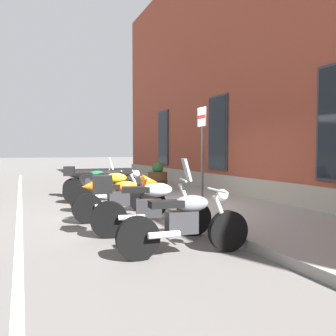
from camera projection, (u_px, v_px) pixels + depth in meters
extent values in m
plane|color=#565451|center=(162.00, 212.00, 8.59)|extent=(140.00, 140.00, 0.00)
cube|color=gray|center=(216.00, 205.00, 9.17)|extent=(30.77, 3.06, 0.15)
cube|color=silver|center=(19.00, 223.00, 7.36)|extent=(30.77, 0.12, 0.01)
cube|color=gray|center=(263.00, 192.00, 9.73)|extent=(24.77, 0.10, 0.70)
cube|color=#2D2D33|center=(163.00, 138.00, 16.50)|extent=(1.22, 0.06, 2.52)
cube|color=black|center=(163.00, 138.00, 16.49)|extent=(1.10, 0.03, 2.40)
cube|color=#2D2D33|center=(218.00, 133.00, 11.93)|extent=(1.22, 0.06, 2.52)
cube|color=black|center=(217.00, 133.00, 11.92)|extent=(1.10, 0.03, 2.40)
cylinder|color=black|center=(115.00, 187.00, 11.54)|extent=(0.28, 0.62, 0.61)
cylinder|color=black|center=(73.00, 188.00, 11.36)|extent=(0.28, 0.62, 0.61)
cylinder|color=silver|center=(112.00, 180.00, 11.51)|extent=(0.15, 0.31, 0.61)
cube|color=#28282B|center=(93.00, 182.00, 11.43)|extent=(0.33, 0.48, 0.32)
ellipsoid|color=#195633|center=(97.00, 174.00, 11.44)|extent=(0.39, 0.57, 0.24)
cube|color=black|center=(85.00, 174.00, 11.39)|extent=(0.34, 0.52, 0.10)
cylinder|color=silver|center=(110.00, 169.00, 11.48)|extent=(0.61, 0.20, 0.04)
cylinder|color=silver|center=(83.00, 186.00, 11.28)|extent=(0.21, 0.46, 0.09)
cube|color=#B2BCC6|center=(112.00, 163.00, 11.48)|extent=(0.38, 0.23, 0.40)
cube|color=black|center=(69.00, 171.00, 11.32)|extent=(0.43, 0.40, 0.30)
cylinder|color=black|center=(128.00, 191.00, 10.23)|extent=(0.28, 0.66, 0.65)
cylinder|color=black|center=(74.00, 192.00, 10.01)|extent=(0.28, 0.66, 0.65)
cylinder|color=silver|center=(124.00, 183.00, 10.20)|extent=(0.14, 0.31, 0.61)
cube|color=#28282B|center=(100.00, 185.00, 10.10)|extent=(0.32, 0.48, 0.32)
ellipsoid|color=black|center=(105.00, 176.00, 10.11)|extent=(0.38, 0.57, 0.24)
cube|color=black|center=(91.00, 176.00, 10.06)|extent=(0.33, 0.52, 0.10)
cylinder|color=silver|center=(121.00, 170.00, 10.17)|extent=(0.61, 0.19, 0.04)
cylinder|color=silver|center=(89.00, 191.00, 9.95)|extent=(0.20, 0.46, 0.09)
cone|color=black|center=(126.00, 174.00, 10.19)|extent=(0.43, 0.42, 0.36)
cone|color=black|center=(75.00, 176.00, 9.99)|extent=(0.30, 0.31, 0.24)
cylinder|color=black|center=(140.00, 197.00, 8.81)|extent=(0.29, 0.69, 0.68)
cylinder|color=black|center=(83.00, 198.00, 8.62)|extent=(0.29, 0.69, 0.68)
cylinder|color=silver|center=(136.00, 187.00, 8.79)|extent=(0.15, 0.33, 0.67)
cube|color=#28282B|center=(110.00, 191.00, 8.70)|extent=(0.33, 0.48, 0.32)
ellipsoid|color=gold|center=(116.00, 178.00, 8.71)|extent=(0.38, 0.57, 0.24)
cube|color=black|center=(100.00, 178.00, 8.65)|extent=(0.34, 0.52, 0.10)
cylinder|color=silver|center=(133.00, 171.00, 8.75)|extent=(0.61, 0.19, 0.04)
cylinder|color=silver|center=(97.00, 197.00, 8.55)|extent=(0.20, 0.46, 0.09)
sphere|color=silver|center=(136.00, 174.00, 8.77)|extent=(0.18, 0.18, 0.18)
cylinder|color=black|center=(152.00, 205.00, 7.79)|extent=(0.13, 0.63, 0.63)
cylinder|color=black|center=(87.00, 208.00, 7.28)|extent=(0.13, 0.63, 0.63)
cylinder|color=silver|center=(148.00, 194.00, 7.74)|extent=(0.08, 0.30, 0.60)
cube|color=#28282B|center=(119.00, 198.00, 7.51)|extent=(0.23, 0.44, 0.32)
ellipsoid|color=orange|center=(125.00, 187.00, 7.55)|extent=(0.27, 0.53, 0.24)
cube|color=black|center=(108.00, 187.00, 7.41)|extent=(0.23, 0.48, 0.10)
cylinder|color=silver|center=(145.00, 178.00, 7.70)|extent=(0.62, 0.05, 0.04)
cylinder|color=silver|center=(106.00, 206.00, 7.29)|extent=(0.10, 0.45, 0.09)
cone|color=orange|center=(150.00, 182.00, 7.75)|extent=(0.37, 0.35, 0.36)
cone|color=orange|center=(88.00, 187.00, 7.26)|extent=(0.25, 0.27, 0.24)
cylinder|color=black|center=(193.00, 217.00, 6.26)|extent=(0.28, 0.65, 0.64)
cylinder|color=black|center=(109.00, 220.00, 6.07)|extent=(0.28, 0.65, 0.64)
cylinder|color=silver|center=(188.00, 202.00, 6.23)|extent=(0.15, 0.33, 0.68)
cube|color=#28282B|center=(149.00, 208.00, 6.15)|extent=(0.33, 0.48, 0.32)
ellipsoid|color=#B7BABF|center=(157.00, 190.00, 6.15)|extent=(0.39, 0.57, 0.24)
cube|color=black|center=(136.00, 190.00, 6.10)|extent=(0.34, 0.52, 0.10)
cylinder|color=silver|center=(183.00, 180.00, 6.20)|extent=(0.61, 0.20, 0.04)
cylinder|color=silver|center=(132.00, 217.00, 5.99)|extent=(0.20, 0.46, 0.09)
cube|color=#B2BCC6|center=(187.00, 170.00, 6.20)|extent=(0.38, 0.23, 0.40)
cube|color=black|center=(103.00, 184.00, 6.02)|extent=(0.43, 0.40, 0.30)
cylinder|color=black|center=(228.00, 231.00, 5.26)|extent=(0.17, 0.62, 0.61)
cylinder|color=black|center=(138.00, 238.00, 4.83)|extent=(0.17, 0.62, 0.61)
cylinder|color=silver|center=(222.00, 215.00, 5.22)|extent=(0.09, 0.31, 0.62)
cube|color=#28282B|center=(182.00, 222.00, 5.02)|extent=(0.25, 0.46, 0.32)
ellipsoid|color=slate|center=(191.00, 203.00, 5.06)|extent=(0.30, 0.54, 0.24)
cube|color=black|center=(166.00, 204.00, 4.94)|extent=(0.26, 0.50, 0.10)
cylinder|color=silver|center=(217.00, 191.00, 5.18)|extent=(0.62, 0.08, 0.04)
cylinder|color=silver|center=(164.00, 235.00, 4.82)|extent=(0.12, 0.46, 0.09)
sphere|color=silver|center=(222.00, 195.00, 5.20)|extent=(0.18, 0.18, 0.18)
cylinder|color=#4C4C51|center=(202.00, 158.00, 8.17)|extent=(0.06, 0.06, 2.38)
cube|color=white|center=(202.00, 117.00, 8.11)|extent=(0.36, 0.03, 0.44)
cube|color=red|center=(201.00, 117.00, 8.11)|extent=(0.36, 0.01, 0.08)
cylinder|color=brown|center=(158.00, 180.00, 12.41)|extent=(0.67, 0.67, 0.60)
cylinder|color=black|center=(158.00, 180.00, 12.41)|extent=(0.70, 0.70, 0.04)
sphere|color=#28602D|center=(158.00, 168.00, 12.39)|extent=(0.40, 0.40, 0.40)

